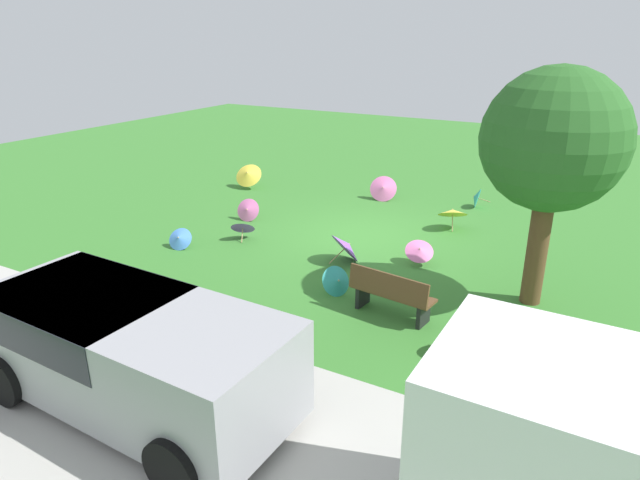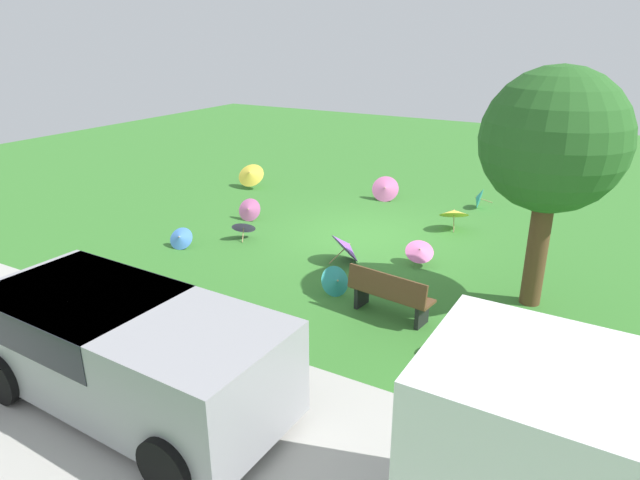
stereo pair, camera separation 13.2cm
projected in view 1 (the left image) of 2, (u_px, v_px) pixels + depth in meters
The scene contains 16 objects.
ground at pixel (364, 236), 14.15m from camera, with size 40.00×40.00×0.00m, color #387A2D.
road_strip at pixel (128, 408), 7.73m from camera, with size 40.00×4.33×0.01m, color #B2AFA8.
van_dark at pixel (125, 344), 7.59m from camera, with size 4.65×2.24×1.53m.
park_bench at pixel (391, 294), 10.05m from camera, with size 1.65×0.69×0.90m.
shade_tree at pixel (553, 142), 9.66m from camera, with size 2.56×2.56×4.44m.
parasol_teal_0 at pixel (337, 281), 10.94m from camera, with size 0.63×0.74×0.60m.
parasol_orange_0 at pixel (464, 338), 8.85m from camera, with size 0.64×0.71×0.66m.
parasol_teal_1 at pixel (476, 197), 16.37m from camera, with size 0.58×0.61×0.61m.
parasol_pink_0 at pixel (247, 210), 15.22m from camera, with size 0.71×0.65×0.62m.
parasol_purple_1 at pixel (243, 227), 13.87m from camera, with size 0.77×0.73×0.57m.
parasol_yellow_0 at pixel (453, 212), 14.52m from camera, with size 1.01×1.00×0.70m.
parasol_purple_2 at pixel (347, 246), 12.49m from camera, with size 1.08×1.05×0.75m.
parasol_pink_1 at pixel (383, 188), 17.04m from camera, with size 0.94×0.83×0.77m.
parasol_pink_2 at pixel (419, 250), 12.35m from camera, with size 0.83×0.81×0.56m.
parasol_yellow_1 at pixel (248, 174), 18.25m from camera, with size 1.02×0.94×0.87m.
parasol_blue_0 at pixel (179, 238), 13.28m from camera, with size 0.68×0.61×0.53m.
Camera 1 is at (-5.46, 12.13, 4.96)m, focal length 30.96 mm.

